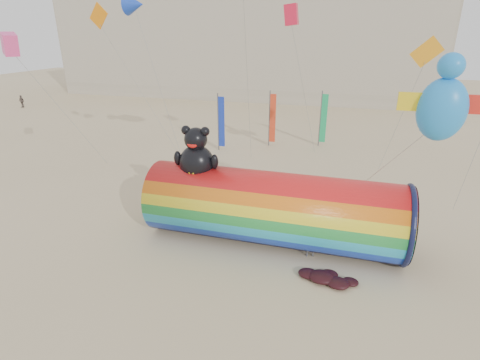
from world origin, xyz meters
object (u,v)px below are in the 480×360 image
(windsock_assembly, at_px, (273,207))
(kite_handler, at_px, (311,241))
(fabric_bundle, at_px, (326,278))
(hotel_building, at_px, (243,30))

(windsock_assembly, bearing_deg, kite_handler, -23.79)
(windsock_assembly, height_order, fabric_bundle, windsock_assembly)
(hotel_building, height_order, fabric_bundle, hotel_building)
(hotel_building, distance_m, fabric_bundle, 53.25)
(windsock_assembly, distance_m, fabric_bundle, 4.44)
(hotel_building, bearing_deg, kite_handler, -70.38)
(fabric_bundle, bearing_deg, kite_handler, 117.42)
(hotel_building, height_order, windsock_assembly, hotel_building)
(kite_handler, bearing_deg, fabric_bundle, 97.24)
(windsock_assembly, relative_size, kite_handler, 7.91)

